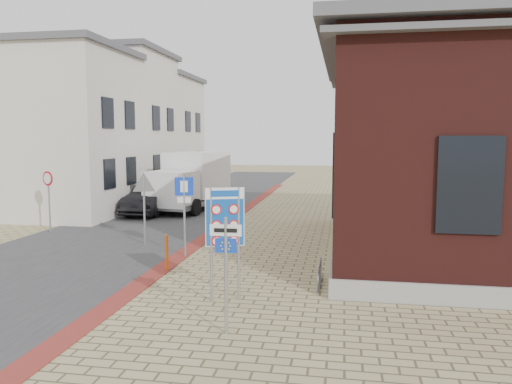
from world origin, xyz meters
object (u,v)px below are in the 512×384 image
Objects in this scene: essen_sign at (226,258)px; parking_sign at (184,201)px; border_sign at (225,220)px; box_truck at (191,180)px; sedan at (153,198)px; bollard at (167,253)px.

parking_sign is at bearing 113.27° from essen_sign.
border_sign is at bearing 102.23° from essen_sign.
box_truck reaches higher than essen_sign.
box_truck is 15.33m from border_sign.
bollard is at bearing -64.65° from sedan.
box_truck is at bearing 107.74° from essen_sign.
bollard is (-2.30, 2.30, -1.41)m from border_sign.
parking_sign reaches higher than essen_sign.
essen_sign reaches higher than bollard.
essen_sign is at bearing -62.00° from box_truck.
parking_sign is at bearing -65.37° from box_truck.
sedan is 2.36m from box_truck.
bollard is at bearing 121.27° from essen_sign.
border_sign is at bearing -59.92° from sedan.
essen_sign is at bearing -80.97° from parking_sign.
border_sign is (6.85, -12.78, 1.15)m from sedan.
border_sign is 1.16× the size of essen_sign.
parking_sign reaches higher than bollard.
sedan is at bearing 97.81° from border_sign.
essen_sign is at bearing -61.67° from sedan.
box_truck is (1.53, 1.60, 0.81)m from sedan.
essen_sign is 2.21× the size of bollard.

